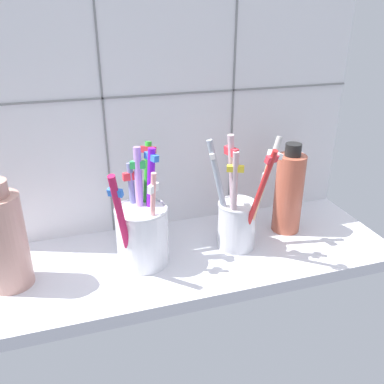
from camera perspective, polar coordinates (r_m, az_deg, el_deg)
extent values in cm
cube|color=silver|center=(66.69, -0.10, -9.09)|extent=(64.00, 22.00, 2.00)
cube|color=white|center=(68.81, -3.12, 11.56)|extent=(64.00, 2.00, 45.00)
cube|color=gray|center=(66.02, -12.03, 10.50)|extent=(0.30, 0.20, 45.00)
cube|color=gray|center=(71.11, 5.64, 11.91)|extent=(0.30, 0.20, 45.00)
cube|color=gray|center=(67.28, -2.93, 13.30)|extent=(64.00, 0.20, 0.30)
cylinder|color=white|center=(62.00, -6.75, -6.17)|extent=(7.71, 7.71, 8.90)
torus|color=silver|center=(59.86, -6.96, -2.50)|extent=(7.82, 7.82, 0.50)
cylinder|color=#BD8AEF|center=(61.27, -7.20, -1.75)|extent=(1.70, 2.98, 17.30)
cube|color=green|center=(59.40, -7.48, 3.72)|extent=(2.32, 1.37, 1.13)
cylinder|color=green|center=(62.38, -6.28, -1.21)|extent=(3.45, 5.09, 17.40)
cube|color=#E5333F|center=(61.17, -6.07, 5.83)|extent=(2.51, 2.04, 1.11)
cylinder|color=#B91747|center=(57.31, -9.51, -4.49)|extent=(3.66, 4.96, 16.36)
cube|color=blue|center=(53.77, -10.50, -0.08)|extent=(2.13, 1.79, 1.14)
cylinder|color=#7917DB|center=(61.06, -5.79, -1.79)|extent=(2.78, 1.97, 17.25)
cube|color=blue|center=(58.50, -5.60, 4.84)|extent=(1.80, 2.73, 1.01)
cylinder|color=pink|center=(58.93, -5.49, -4.02)|extent=(1.86, 1.93, 15.00)
cube|color=white|center=(56.41, -5.38, 0.54)|extent=(1.87, 1.80, 1.18)
cylinder|color=#7678B5|center=(62.69, -8.04, -2.51)|extent=(1.11, 2.36, 14.65)
cube|color=#E5333F|center=(60.89, -8.45, 2.18)|extent=(2.31, 1.12, 1.17)
cylinder|color=silver|center=(66.22, 6.30, -4.69)|extent=(6.04, 6.04, 7.53)
torus|color=silver|center=(64.47, 6.46, -1.77)|extent=(6.24, 6.24, 0.50)
cylinder|color=red|center=(61.33, 8.77, -1.48)|extent=(2.61, 6.82, 18.10)
cube|color=#E5333F|center=(56.74, 10.90, 4.49)|extent=(2.04, 1.42, 1.20)
cylinder|color=#B3B1B1|center=(65.63, 9.53, -0.04)|extent=(6.55, 2.27, 17.49)
cube|color=white|center=(64.54, 11.22, 5.17)|extent=(1.63, 2.70, 1.11)
cylinder|color=beige|center=(62.23, 5.64, -0.39)|extent=(2.86, 1.70, 18.94)
cube|color=#E5333F|center=(59.26, 5.45, 5.56)|extent=(1.60, 2.60, 1.27)
cylinder|color=#ECB17A|center=(63.44, 8.67, -2.29)|extent=(3.41, 3.26, 14.56)
cube|color=white|center=(60.81, 10.06, 2.31)|extent=(1.93, 1.98, 1.03)
cylinder|color=#99A3B2|center=(63.27, 4.00, -0.47)|extent=(4.94, 2.41, 17.88)
cube|color=white|center=(60.73, 2.82, 5.16)|extent=(1.47, 2.31, 0.95)
cylinder|color=#BDA2AA|center=(61.97, 5.77, -1.59)|extent=(1.82, 2.57, 16.82)
cube|color=yellow|center=(59.19, 5.99, 3.22)|extent=(2.56, 1.72, 0.96)
cylinder|color=tan|center=(61.33, -24.34, -6.29)|extent=(5.80, 5.80, 13.52)
cylinder|color=#B95941|center=(71.41, 13.13, -0.23)|extent=(4.76, 4.76, 13.55)
cylinder|color=black|center=(68.60, 13.75, 5.67)|extent=(2.62, 2.62, 2.00)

